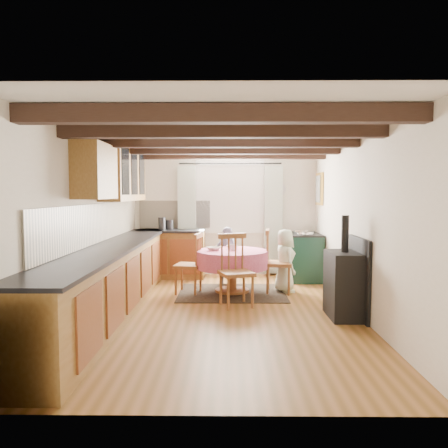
{
  "coord_description": "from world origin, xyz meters",
  "views": [
    {
      "loc": [
        0.07,
        -5.78,
        1.63
      ],
      "look_at": [
        0.0,
        0.8,
        1.15
      ],
      "focal_mm": 34.45,
      "sensor_mm": 36.0,
      "label": 1
    }
  ],
  "objects_px": {
    "chair_right": "(279,261)",
    "child_far": "(227,255)",
    "aga_range": "(303,256)",
    "dining_table": "(232,272)",
    "cup": "(233,247)",
    "cast_iron_stove": "(344,267)",
    "child_right": "(285,261)",
    "chair_near": "(236,270)",
    "chair_left": "(188,263)"
  },
  "relations": [
    {
      "from": "chair_right",
      "to": "child_far",
      "type": "xyz_separation_m",
      "value": [
        -0.85,
        0.71,
        -0.01
      ]
    },
    {
      "from": "aga_range",
      "to": "dining_table",
      "type": "bearing_deg",
      "value": -139.54
    },
    {
      "from": "cup",
      "to": "cast_iron_stove",
      "type": "bearing_deg",
      "value": -43.4
    },
    {
      "from": "cast_iron_stove",
      "to": "cup",
      "type": "height_order",
      "value": "cast_iron_stove"
    },
    {
      "from": "cast_iron_stove",
      "to": "dining_table",
      "type": "bearing_deg",
      "value": 137.31
    },
    {
      "from": "dining_table",
      "to": "aga_range",
      "type": "distance_m",
      "value": 1.77
    },
    {
      "from": "child_right",
      "to": "child_far",
      "type": "bearing_deg",
      "value": 40.69
    },
    {
      "from": "chair_right",
      "to": "cast_iron_stove",
      "type": "height_order",
      "value": "cast_iron_stove"
    },
    {
      "from": "child_far",
      "to": "cup",
      "type": "distance_m",
      "value": 0.78
    },
    {
      "from": "aga_range",
      "to": "cast_iron_stove",
      "type": "height_order",
      "value": "cast_iron_stove"
    },
    {
      "from": "chair_near",
      "to": "dining_table",
      "type": "bearing_deg",
      "value": 75.0
    },
    {
      "from": "cast_iron_stove",
      "to": "chair_near",
      "type": "bearing_deg",
      "value": 159.43
    },
    {
      "from": "cast_iron_stove",
      "to": "chair_left",
      "type": "bearing_deg",
      "value": 148.4
    },
    {
      "from": "child_far",
      "to": "dining_table",
      "type": "bearing_deg",
      "value": 85.03
    },
    {
      "from": "dining_table",
      "to": "aga_range",
      "type": "bearing_deg",
      "value": 40.46
    },
    {
      "from": "dining_table",
      "to": "chair_right",
      "type": "xyz_separation_m",
      "value": [
        0.76,
        0.05,
        0.17
      ]
    },
    {
      "from": "cast_iron_stove",
      "to": "cup",
      "type": "relative_size",
      "value": 12.39
    },
    {
      "from": "chair_near",
      "to": "cup",
      "type": "distance_m",
      "value": 0.87
    },
    {
      "from": "chair_near",
      "to": "child_far",
      "type": "distance_m",
      "value": 1.58
    },
    {
      "from": "chair_right",
      "to": "child_right",
      "type": "relative_size",
      "value": 1.0
    },
    {
      "from": "child_right",
      "to": "chair_left",
      "type": "bearing_deg",
      "value": 78.91
    },
    {
      "from": "chair_near",
      "to": "cup",
      "type": "height_order",
      "value": "chair_near"
    },
    {
      "from": "chair_near",
      "to": "child_far",
      "type": "xyz_separation_m",
      "value": [
        -0.15,
        1.57,
        -0.01
      ]
    },
    {
      "from": "aga_range",
      "to": "cup",
      "type": "distance_m",
      "value": 1.77
    },
    {
      "from": "chair_near",
      "to": "child_right",
      "type": "relative_size",
      "value": 1.01
    },
    {
      "from": "chair_left",
      "to": "cup",
      "type": "bearing_deg",
      "value": 102.83
    },
    {
      "from": "dining_table",
      "to": "child_far",
      "type": "xyz_separation_m",
      "value": [
        -0.09,
        0.75,
        0.16
      ]
    },
    {
      "from": "dining_table",
      "to": "cup",
      "type": "height_order",
      "value": "cup"
    },
    {
      "from": "aga_range",
      "to": "child_right",
      "type": "distance_m",
      "value": 1.15
    },
    {
      "from": "chair_right",
      "to": "cup",
      "type": "distance_m",
      "value": 0.78
    },
    {
      "from": "chair_left",
      "to": "chair_right",
      "type": "bearing_deg",
      "value": 102.7
    },
    {
      "from": "chair_left",
      "to": "chair_right",
      "type": "height_order",
      "value": "chair_right"
    },
    {
      "from": "chair_near",
      "to": "child_right",
      "type": "xyz_separation_m",
      "value": [
        0.81,
        0.92,
        -0.0
      ]
    },
    {
      "from": "child_far",
      "to": "cup",
      "type": "height_order",
      "value": "child_far"
    },
    {
      "from": "aga_range",
      "to": "cup",
      "type": "bearing_deg",
      "value": -139.71
    },
    {
      "from": "child_right",
      "to": "chair_near",
      "type": "bearing_deg",
      "value": 123.33
    },
    {
      "from": "dining_table",
      "to": "child_far",
      "type": "relative_size",
      "value": 1.13
    },
    {
      "from": "dining_table",
      "to": "child_right",
      "type": "height_order",
      "value": "child_right"
    },
    {
      "from": "cast_iron_stove",
      "to": "aga_range",
      "type": "bearing_deg",
      "value": 92.54
    },
    {
      "from": "aga_range",
      "to": "chair_near",
      "type": "bearing_deg",
      "value": -123.29
    },
    {
      "from": "dining_table",
      "to": "chair_near",
      "type": "xyz_separation_m",
      "value": [
        0.06,
        -0.82,
        0.17
      ]
    },
    {
      "from": "dining_table",
      "to": "cast_iron_stove",
      "type": "height_order",
      "value": "cast_iron_stove"
    },
    {
      "from": "cast_iron_stove",
      "to": "cup",
      "type": "bearing_deg",
      "value": 136.6
    },
    {
      "from": "chair_near",
      "to": "child_far",
      "type": "bearing_deg",
      "value": 76.5
    },
    {
      "from": "dining_table",
      "to": "cast_iron_stove",
      "type": "xyz_separation_m",
      "value": [
        1.45,
        -1.34,
        0.32
      ]
    },
    {
      "from": "chair_near",
      "to": "chair_right",
      "type": "height_order",
      "value": "chair_near"
    },
    {
      "from": "chair_right",
      "to": "cast_iron_stove",
      "type": "bearing_deg",
      "value": -145.86
    },
    {
      "from": "cup",
      "to": "dining_table",
      "type": "bearing_deg",
      "value": -127.04
    },
    {
      "from": "dining_table",
      "to": "aga_range",
      "type": "relative_size",
      "value": 1.2
    },
    {
      "from": "chair_left",
      "to": "child_far",
      "type": "bearing_deg",
      "value": 151.56
    }
  ]
}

